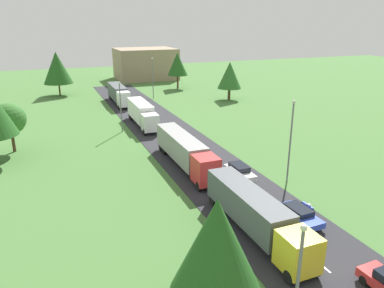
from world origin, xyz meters
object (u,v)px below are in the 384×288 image
at_px(truck_second, 185,150).
at_px(lamppost_third, 121,104).
at_px(truck_lead, 255,212).
at_px(lamppost_lead, 298,281).
at_px(tree_lime, 177,64).
at_px(lamppost_second, 291,138).
at_px(truck_fourth, 119,93).
at_px(tree_elm, 10,119).
at_px(car_second, 299,214).
at_px(tree_oak, 216,247).
at_px(distant_building, 145,64).
at_px(car_third, 240,171).
at_px(tree_birch, 57,68).
at_px(tree_pine, 230,75).
at_px(lamppost_fourth, 153,76).
at_px(truck_third, 142,113).
at_px(motorcycle_courier, 308,207).

xyz_separation_m(truck_second, lamppost_third, (-4.00, 17.58, 2.36)).
bearing_deg(truck_lead, lamppost_lead, -110.60).
xyz_separation_m(truck_second, tree_lime, (17.67, 51.38, 4.18)).
bearing_deg(tree_lime, lamppost_second, -98.37).
height_order(truck_fourth, tree_elm, tree_elm).
distance_m(car_second, lamppost_lead, 14.11).
height_order(car_second, tree_oak, tree_oak).
distance_m(tree_lime, distant_building, 20.23).
xyz_separation_m(car_third, tree_lime, (13.11, 56.80, 5.50)).
relative_size(truck_second, tree_lime, 1.63).
bearing_deg(lamppost_lead, tree_birch, 95.41).
distance_m(tree_pine, tree_elm, 47.36).
relative_size(lamppost_third, tree_birch, 0.79).
xyz_separation_m(car_second, lamppost_lead, (-8.62, -10.61, 3.48)).
xyz_separation_m(lamppost_fourth, tree_birch, (-19.70, 11.43, 1.44)).
relative_size(tree_birch, distant_building, 0.59).
distance_m(lamppost_third, lamppost_fourth, 27.09).
bearing_deg(lamppost_second, truck_fourth, 100.86).
relative_size(lamppost_lead, tree_lime, 0.82).
bearing_deg(truck_third, distant_building, 74.15).
distance_m(car_third, lamppost_second, 6.73).
xyz_separation_m(motorcycle_courier, tree_oak, (-13.81, -9.08, 4.94)).
relative_size(truck_third, lamppost_lead, 1.65).
bearing_deg(lamppost_fourth, tree_birch, 149.87).
height_order(lamppost_second, tree_birch, tree_birch).
bearing_deg(truck_fourth, distant_building, 65.47).
xyz_separation_m(car_third, distant_building, (9.97, 76.70, 3.68)).
bearing_deg(tree_lime, car_third, -103.00).
height_order(car_second, lamppost_fourth, lamppost_fourth).
bearing_deg(lamppost_lead, truck_third, 85.23).
height_order(car_third, tree_oak, tree_oak).
bearing_deg(tree_birch, tree_pine, -29.20).
xyz_separation_m(car_third, motorcycle_courier, (1.98, -9.35, -0.29)).
bearing_deg(lamppost_fourth, truck_second, -101.17).
bearing_deg(tree_pine, truck_fourth, 167.26).
distance_m(tree_birch, tree_lime, 29.18).
xyz_separation_m(truck_third, tree_oak, (-7.25, -43.88, 3.30)).
height_order(car_third, tree_elm, tree_elm).
height_order(car_third, tree_lime, tree_lime).
distance_m(truck_lead, car_second, 4.87).
bearing_deg(lamppost_third, truck_second, -77.17).
distance_m(car_second, car_third, 10.47).
bearing_deg(lamppost_lead, distant_building, 79.32).
height_order(truck_second, lamppost_third, lamppost_third).
distance_m(truck_third, lamppost_fourth, 23.40).
height_order(lamppost_fourth, distant_building, lamppost_fourth).
distance_m(truck_lead, truck_second, 16.07).
relative_size(truck_second, tree_oak, 1.80).
relative_size(lamppost_fourth, tree_elm, 1.37).
bearing_deg(distant_building, car_third, -97.40).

